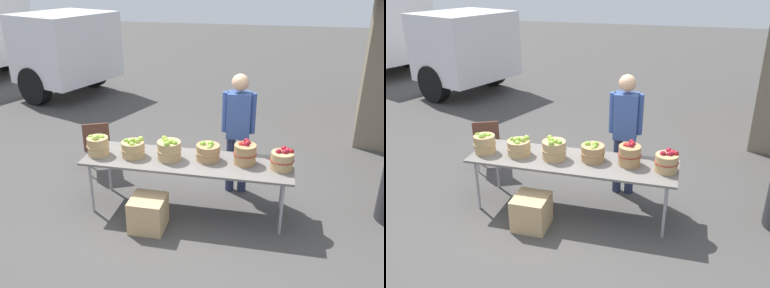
# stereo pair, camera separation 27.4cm
# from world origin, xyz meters

# --- Properties ---
(ground_plane) EXTENTS (40.00, 40.00, 0.00)m
(ground_plane) POSITION_xyz_m (0.00, 0.00, 0.00)
(ground_plane) COLOR #474442
(market_table) EXTENTS (2.70, 0.76, 0.75)m
(market_table) POSITION_xyz_m (0.00, 0.00, 0.71)
(market_table) COLOR slate
(market_table) RESTS_ON ground
(apple_basket_green_0) EXTENTS (0.30, 0.30, 0.30)m
(apple_basket_green_0) POSITION_xyz_m (-1.19, -0.07, 0.89)
(apple_basket_green_0) COLOR tan
(apple_basket_green_0) RESTS_ON market_table
(apple_basket_green_1) EXTENTS (0.32, 0.32, 0.26)m
(apple_basket_green_1) POSITION_xyz_m (-0.72, -0.02, 0.86)
(apple_basket_green_1) COLOR tan
(apple_basket_green_1) RESTS_ON market_table
(apple_basket_green_2) EXTENTS (0.32, 0.32, 0.30)m
(apple_basket_green_2) POSITION_xyz_m (-0.23, -0.01, 0.89)
(apple_basket_green_2) COLOR tan
(apple_basket_green_2) RESTS_ON market_table
(apple_basket_green_3) EXTENTS (0.32, 0.32, 0.26)m
(apple_basket_green_3) POSITION_xyz_m (0.26, 0.07, 0.86)
(apple_basket_green_3) COLOR #A87F51
(apple_basket_green_3) RESTS_ON market_table
(apple_basket_red_0) EXTENTS (0.30, 0.30, 0.31)m
(apple_basket_red_0) POSITION_xyz_m (0.73, 0.07, 0.89)
(apple_basket_red_0) COLOR #A87F51
(apple_basket_red_0) RESTS_ON market_table
(apple_basket_red_1) EXTENTS (0.30, 0.30, 0.27)m
(apple_basket_red_1) POSITION_xyz_m (1.20, 0.02, 0.87)
(apple_basket_red_1) COLOR tan
(apple_basket_red_1) RESTS_ON market_table
(vendor_adult) EXTENTS (0.46, 0.25, 1.75)m
(vendor_adult) POSITION_xyz_m (0.58, 0.67, 1.03)
(vendor_adult) COLOR #262D4C
(vendor_adult) RESTS_ON ground
(folding_chair) EXTENTS (0.53, 0.53, 0.86)m
(folding_chair) POSITION_xyz_m (-1.64, 0.82, 0.51)
(folding_chair) COLOR brown
(folding_chair) RESTS_ON ground
(produce_crate) EXTENTS (0.43, 0.43, 0.43)m
(produce_crate) POSITION_xyz_m (-0.39, -0.50, 0.21)
(produce_crate) COLOR tan
(produce_crate) RESTS_ON ground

